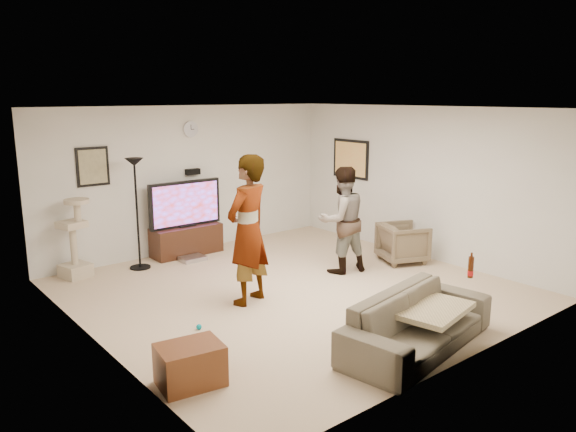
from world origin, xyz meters
TOP-DOWN VIEW (x-y plane):
  - floor at (0.00, 0.00)m, footprint 5.50×5.50m
  - ceiling at (0.00, 0.00)m, footprint 5.50×5.50m
  - wall_back at (0.00, 2.75)m, footprint 5.50×0.04m
  - wall_front at (0.00, -2.75)m, footprint 5.50×0.04m
  - wall_left at (-2.75, 0.00)m, footprint 0.04×5.50m
  - wall_right at (2.75, 0.00)m, footprint 0.04×5.50m
  - wall_clock at (0.00, 2.72)m, footprint 0.26×0.04m
  - wall_speaker at (0.00, 2.69)m, footprint 0.25×0.10m
  - picture_back at (-1.70, 2.73)m, footprint 0.42×0.03m
  - picture_right at (2.73, 1.60)m, footprint 0.03×0.78m
  - tv_stand at (-0.27, 2.50)m, footprint 1.19×0.45m
  - console_box at (-0.39, 2.11)m, footprint 0.40×0.30m
  - tv at (-0.27, 2.50)m, footprint 1.30×0.08m
  - tv_screen at (-0.27, 2.46)m, footprint 1.19×0.01m
  - floor_lamp at (-1.23, 2.28)m, footprint 0.32×0.32m
  - cat_tree at (-2.16, 2.48)m, footprint 0.46×0.46m
  - person_left at (-0.74, 0.00)m, footprint 0.82×0.67m
  - person_right at (1.11, 0.17)m, footprint 0.90×0.77m
  - sofa at (-0.12, -2.26)m, footprint 2.14×1.13m
  - throw_blanket at (0.06, -2.26)m, footprint 1.02×0.87m
  - beer_bottle at (0.81, -2.26)m, footprint 0.06×0.06m
  - armchair at (2.25, -0.10)m, footprint 0.91×0.90m
  - side_table at (-2.40, -1.40)m, footprint 0.65×0.53m
  - toy_ball at (-1.71, -0.36)m, footprint 0.06×0.06m

SIDE VIEW (x-z plane):
  - floor at x=0.00m, z-range -0.02..0.00m
  - toy_ball at x=-1.71m, z-range 0.00..0.06m
  - console_box at x=-0.39m, z-range 0.00..0.07m
  - side_table at x=-2.40m, z-range 0.00..0.39m
  - tv_stand at x=-0.27m, z-range 0.00..0.50m
  - sofa at x=-0.12m, z-range 0.00..0.60m
  - armchair at x=2.25m, z-range 0.00..0.64m
  - throw_blanket at x=0.06m, z-range 0.37..0.43m
  - cat_tree at x=-2.16m, z-range 0.00..1.19m
  - beer_bottle at x=0.81m, z-range 0.60..0.85m
  - person_right at x=1.11m, z-range 0.00..1.63m
  - floor_lamp at x=-1.23m, z-range 0.00..1.73m
  - tv at x=-0.27m, z-range 0.50..1.27m
  - tv_screen at x=-0.27m, z-range 0.54..1.22m
  - person_left at x=-0.74m, z-range 0.00..1.95m
  - wall_back at x=0.00m, z-range 0.00..2.50m
  - wall_front at x=0.00m, z-range 0.00..2.50m
  - wall_left at x=-2.75m, z-range 0.00..2.50m
  - wall_right at x=2.75m, z-range 0.00..2.50m
  - wall_speaker at x=0.00m, z-range 1.33..1.43m
  - picture_right at x=2.73m, z-range 1.19..1.81m
  - picture_back at x=-1.70m, z-range 1.34..1.86m
  - wall_clock at x=0.00m, z-range 1.97..2.23m
  - ceiling at x=0.00m, z-range 2.50..2.52m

